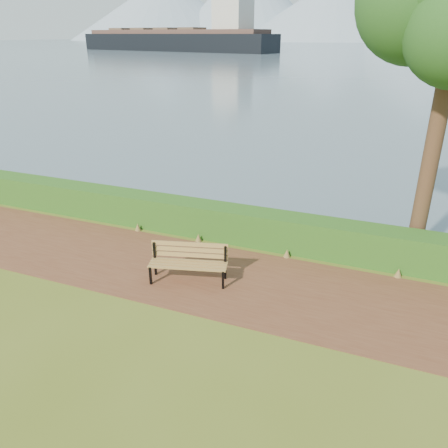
% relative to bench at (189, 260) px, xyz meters
% --- Properties ---
extents(ground, '(140.00, 140.00, 0.00)m').
position_rel_bench_xyz_m(ground, '(0.39, 0.04, -0.56)').
color(ground, '#53601B').
rests_on(ground, ground).
extents(path, '(40.00, 3.40, 0.01)m').
position_rel_bench_xyz_m(path, '(0.39, 0.34, -0.55)').
color(path, '#562E1D').
rests_on(path, ground).
extents(hedge, '(32.00, 0.85, 1.00)m').
position_rel_bench_xyz_m(hedge, '(0.39, 2.64, -0.06)').
color(hedge, '#174212').
rests_on(hedge, ground).
extents(water, '(700.00, 510.00, 0.00)m').
position_rel_bench_xyz_m(water, '(0.39, 260.04, -0.55)').
color(water, '#42566B').
rests_on(water, ground).
extents(mountains, '(585.00, 190.00, 70.00)m').
position_rel_bench_xyz_m(mountains, '(-8.78, 406.09, 27.14)').
color(mountains, '#7F93AA').
rests_on(mountains, ground).
extents(bench, '(2.00, 1.04, 0.96)m').
position_rel_bench_xyz_m(bench, '(0.00, 0.00, 0.00)').
color(bench, black).
rests_on(bench, ground).
extents(cargo_ship, '(79.47, 29.20, 23.88)m').
position_rel_bench_xyz_m(cargo_ship, '(-71.62, 139.27, 3.00)').
color(cargo_ship, black).
rests_on(cargo_ship, ground).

